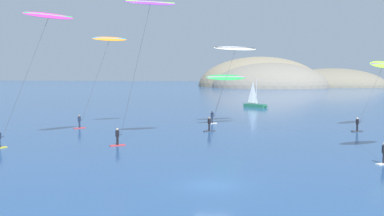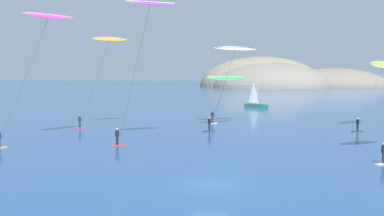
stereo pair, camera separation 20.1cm
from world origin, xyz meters
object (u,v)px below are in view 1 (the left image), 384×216
object	(u,v)px
kitesurfer_lime	(381,69)
kitesurfer_white	(234,54)
sailboat_near	(256,104)
kitesurfer_orange	(107,47)
kitesurfer_purple	(148,13)
kitesurfer_magenta	(46,24)
kitesurfer_green	(225,80)

from	to	relation	value
kitesurfer_lime	kitesurfer_white	xyz separation A→B (m)	(-18.20, -4.18, 1.84)
sailboat_near	kitesurfer_lime	size ratio (longest dim) A/B	0.66
kitesurfer_orange	kitesurfer_white	bearing A→B (deg)	-0.42
kitesurfer_purple	kitesurfer_magenta	bearing A→B (deg)	-176.45
kitesurfer_magenta	kitesurfer_purple	size ratio (longest dim) A/B	0.93
sailboat_near	kitesurfer_green	xyz separation A→B (m)	(-3.29, -29.19, 5.38)
kitesurfer_green	kitesurfer_purple	xyz separation A→B (m)	(-5.56, -20.48, 6.88)
sailboat_near	kitesurfer_white	world-z (taller)	kitesurfer_white
kitesurfer_magenta	kitesurfer_white	distance (m)	22.69
kitesurfer_lime	kitesurfer_white	world-z (taller)	kitesurfer_white
kitesurfer_magenta	kitesurfer_orange	world-z (taller)	kitesurfer_magenta
sailboat_near	kitesurfer_magenta	size ratio (longest dim) A/B	0.43
kitesurfer_lime	kitesurfer_orange	distance (m)	34.94
kitesurfer_lime	kitesurfer_purple	world-z (taller)	kitesurfer_purple
sailboat_near	kitesurfer_orange	xyz separation A→B (m)	(-17.92, -36.33, 9.67)
kitesurfer_purple	kitesurfer_orange	xyz separation A→B (m)	(-9.06, 13.34, -2.60)
kitesurfer_magenta	kitesurfer_lime	size ratio (longest dim) A/B	1.54
kitesurfer_lime	kitesurfer_orange	size ratio (longest dim) A/B	0.73
kitesurfer_purple	kitesurfer_white	distance (m)	15.52
sailboat_near	kitesurfer_green	distance (m)	29.87
kitesurfer_lime	kitesurfer_purple	distance (m)	31.35
kitesurfer_magenta	kitesurfer_purple	distance (m)	10.50
kitesurfer_magenta	kitesurfer_lime	distance (m)	40.48
kitesurfer_green	kitesurfer_orange	distance (m)	16.83
kitesurfer_white	kitesurfer_orange	bearing A→B (deg)	179.58
kitesurfer_lime	kitesurfer_white	distance (m)	18.76
sailboat_near	kitesurfer_lime	bearing A→B (deg)	-62.68
sailboat_near	kitesurfer_white	xyz separation A→B (m)	(-1.52, -36.45, 8.74)
kitesurfer_lime	kitesurfer_white	bearing A→B (deg)	-167.08
kitesurfer_green	kitesurfer_purple	size ratio (longest dim) A/B	0.48
kitesurfer_green	kitesurfer_white	world-z (taller)	kitesurfer_white
kitesurfer_purple	sailboat_near	bearing A→B (deg)	79.89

